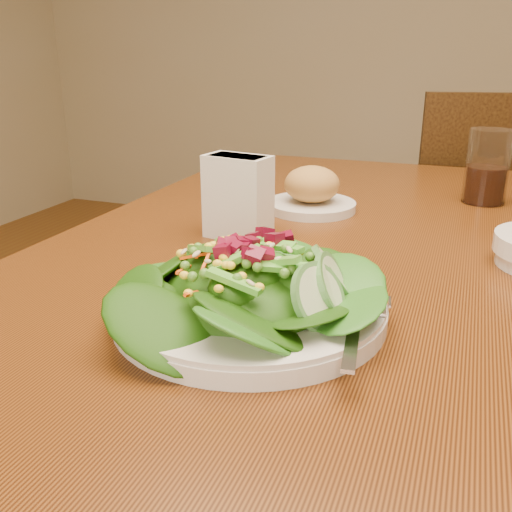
{
  "coord_description": "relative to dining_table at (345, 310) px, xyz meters",
  "views": [
    {
      "loc": [
        0.15,
        -0.8,
        1.03
      ],
      "look_at": [
        -0.06,
        -0.24,
        0.81
      ],
      "focal_mm": 40.0,
      "sensor_mm": 36.0,
      "label": 1
    }
  ],
  "objects": [
    {
      "name": "napkin_holder",
      "position": [
        -0.17,
        -0.01,
        0.17
      ],
      "size": [
        0.11,
        0.07,
        0.13
      ],
      "rotation": [
        0.0,
        0.0,
        -0.18
      ],
      "color": "white",
      "rests_on": "dining_table"
    },
    {
      "name": "chair_far",
      "position": [
        0.2,
        0.92,
        -0.16
      ],
      "size": [
        0.51,
        0.51,
        0.93
      ],
      "rotation": [
        0.0,
        0.0,
        3.36
      ],
      "color": "#3F270C",
      "rests_on": "ground_plane"
    },
    {
      "name": "dining_table",
      "position": [
        0.0,
        0.0,
        0.0
      ],
      "size": [
        0.9,
        1.4,
        0.75
      ],
      "color": "#673410",
      "rests_on": "ground_plane"
    },
    {
      "name": "bread_plate",
      "position": [
        -0.11,
        0.18,
        0.13
      ],
      "size": [
        0.16,
        0.16,
        0.08
      ],
      "color": "silver",
      "rests_on": "dining_table"
    },
    {
      "name": "drinking_glass",
      "position": [
        0.19,
        0.35,
        0.16
      ],
      "size": [
        0.08,
        0.08,
        0.14
      ],
      "color": "silver",
      "rests_on": "dining_table"
    },
    {
      "name": "salad_plate",
      "position": [
        -0.05,
        -0.26,
        0.13
      ],
      "size": [
        0.3,
        0.3,
        0.09
      ],
      "rotation": [
        0.0,
        0.0,
        0.2
      ],
      "color": "silver",
      "rests_on": "dining_table"
    }
  ]
}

